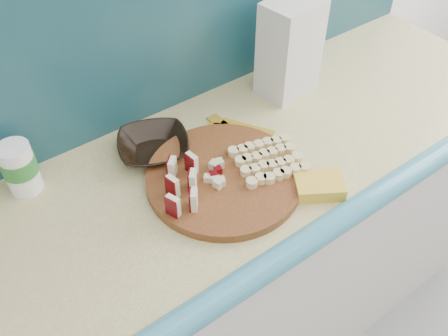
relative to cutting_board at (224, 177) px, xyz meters
The scene contains 11 objects.
kitchen_counter 0.48m from the cutting_board, 157.41° to the left, with size 2.20×0.63×0.91m.
backsplash 0.43m from the cutting_board, 108.36° to the left, with size 2.20×0.02×0.50m, color teal.
cutting_board is the anchor object (origin of this frame).
apple_wedges 0.12m from the cutting_board, behind, with size 0.13×0.15×0.05m.
apple_chunks 0.03m from the cutting_board, 166.36° to the left, with size 0.06×0.06×0.02m.
banana_slices 0.12m from the cutting_board, 15.57° to the right, with size 0.19×0.17×0.02m.
brown_bowl 0.20m from the cutting_board, 114.41° to the left, with size 0.18×0.18×0.04m, color black.
flour_bag 0.44m from the cutting_board, 27.92° to the left, with size 0.16×0.11×0.27m, color silver.
canister 0.47m from the cutting_board, 146.35° to the left, with size 0.08×0.08×0.13m.
sponge 0.23m from the cutting_board, 44.87° to the right, with size 0.11×0.08×0.03m, color gold.
banana_peel 0.17m from the cutting_board, 48.36° to the left, with size 0.21×0.17×0.01m.
Camera 1 is at (-0.29, 0.78, 1.77)m, focal length 40.00 mm.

